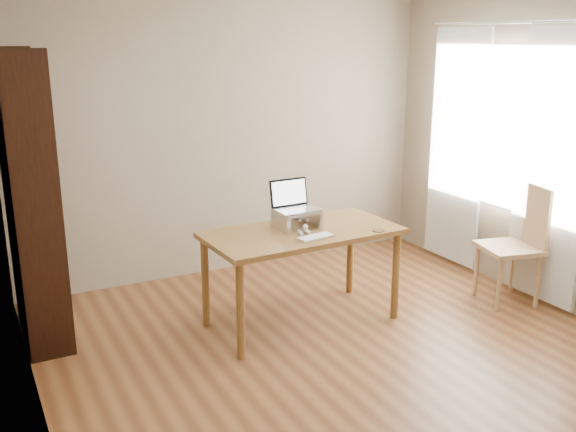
# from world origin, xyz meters

# --- Properties ---
(room) EXTENTS (4.04, 4.54, 2.64)m
(room) POSITION_xyz_m (0.03, 0.01, 1.30)
(room) COLOR #552E16
(room) RESTS_ON ground
(bookshelf) EXTENTS (0.30, 0.90, 2.10)m
(bookshelf) POSITION_xyz_m (-1.83, 1.55, 1.05)
(bookshelf) COLOR black
(bookshelf) RESTS_ON ground
(curtains) EXTENTS (0.03, 1.90, 2.25)m
(curtains) POSITION_xyz_m (1.92, 0.80, 1.17)
(curtains) COLOR white
(curtains) RESTS_ON ground
(desk) EXTENTS (1.50, 0.79, 0.75)m
(desk) POSITION_xyz_m (-0.02, 0.84, 0.66)
(desk) COLOR brown
(desk) RESTS_ON ground
(laptop_stand) EXTENTS (0.32, 0.25, 0.13)m
(laptop_stand) POSITION_xyz_m (-0.02, 0.92, 0.83)
(laptop_stand) COLOR silver
(laptop_stand) RESTS_ON desk
(laptop) EXTENTS (0.33, 0.28, 0.23)m
(laptop) POSITION_xyz_m (-0.02, 0.98, 0.94)
(laptop) COLOR silver
(laptop) RESTS_ON laptop_stand
(keyboard) EXTENTS (0.29, 0.16, 0.02)m
(keyboard) POSITION_xyz_m (-0.03, 0.62, 0.76)
(keyboard) COLOR silver
(keyboard) RESTS_ON desk
(coaster) EXTENTS (0.09, 0.09, 0.01)m
(coaster) POSITION_xyz_m (0.49, 0.57, 0.75)
(coaster) COLOR #51371C
(coaster) RESTS_ON desk
(cat) EXTENTS (0.23, 0.47, 0.13)m
(cat) POSITION_xyz_m (-0.03, 0.95, 0.81)
(cat) COLOR #474037
(cat) RESTS_ON desk
(chair) EXTENTS (0.53, 0.53, 1.00)m
(chair) POSITION_xyz_m (1.78, 0.40, 0.54)
(chair) COLOR tan
(chair) RESTS_ON ground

